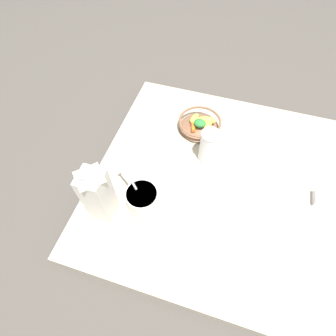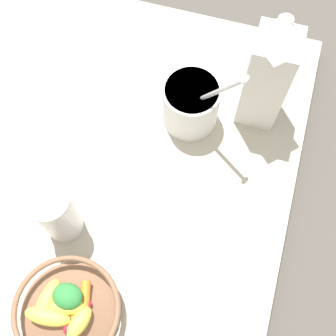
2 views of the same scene
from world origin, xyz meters
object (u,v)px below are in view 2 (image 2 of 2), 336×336
at_px(milk_carton, 269,73).
at_px(drinking_cup, 56,213).
at_px(fruit_bowl, 67,310).
at_px(yogurt_tub, 191,103).

bearing_deg(milk_carton, drinking_cup, 48.72).
bearing_deg(milk_carton, fruit_bowl, 64.39).
height_order(fruit_bowl, yogurt_tub, yogurt_tub).
height_order(yogurt_tub, drinking_cup, yogurt_tub).
relative_size(fruit_bowl, milk_carton, 0.66).
height_order(fruit_bowl, milk_carton, milk_carton).
bearing_deg(fruit_bowl, milk_carton, -115.61).
bearing_deg(yogurt_tub, drinking_cup, 59.35).
relative_size(milk_carton, drinking_cup, 1.82).
relative_size(milk_carton, yogurt_tub, 1.10).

